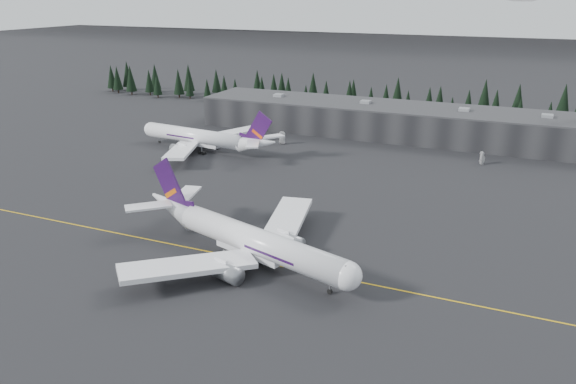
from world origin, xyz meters
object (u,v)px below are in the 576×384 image
at_px(jet_main, 242,237).
at_px(gse_vehicle_a, 282,142).
at_px(jet_parked, 206,138).
at_px(gse_vehicle_b, 482,162).
at_px(terminal, 388,120).

bearing_deg(jet_main, gse_vehicle_a, 125.99).
height_order(jet_parked, gse_vehicle_b, jet_parked).
height_order(terminal, jet_main, jet_main).
bearing_deg(jet_parked, gse_vehicle_b, -160.16).
height_order(jet_main, jet_parked, jet_main).
bearing_deg(gse_vehicle_a, gse_vehicle_b, 3.47).
xyz_separation_m(jet_parked, gse_vehicle_b, (97.42, 23.34, -4.24)).
relative_size(gse_vehicle_a, gse_vehicle_b, 1.10).
bearing_deg(gse_vehicle_b, jet_parked, -106.03).
distance_m(gse_vehicle_a, gse_vehicle_b, 75.17).
xyz_separation_m(jet_main, gse_vehicle_b, (42.58, 97.86, -4.52)).
bearing_deg(gse_vehicle_a, jet_main, -69.57).
bearing_deg(jet_parked, jet_main, 132.72).
xyz_separation_m(terminal, gse_vehicle_a, (-34.32, -31.37, -5.59)).
xyz_separation_m(jet_parked, gse_vehicle_a, (22.28, 20.87, -4.32)).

